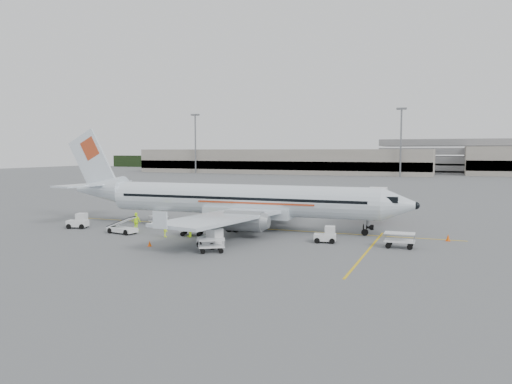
% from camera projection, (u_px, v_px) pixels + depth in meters
% --- Properties ---
extents(ground, '(360.00, 360.00, 0.00)m').
position_uv_depth(ground, '(249.00, 228.00, 54.43)').
color(ground, '#56595B').
extents(stripe_lead, '(44.00, 0.20, 0.01)m').
position_uv_depth(stripe_lead, '(249.00, 228.00, 54.43)').
color(stripe_lead, yellow).
rests_on(stripe_lead, ground).
extents(stripe_cross, '(0.20, 20.00, 0.01)m').
position_uv_depth(stripe_cross, '(368.00, 251.00, 41.93)').
color(stripe_cross, yellow).
rests_on(stripe_cross, ground).
extents(terminal_west, '(110.00, 22.00, 9.00)m').
position_uv_depth(terminal_west, '(281.00, 161.00, 189.25)').
color(terminal_west, gray).
rests_on(terminal_west, ground).
extents(parking_garage, '(62.00, 24.00, 14.00)m').
position_uv_depth(parking_garage, '(464.00, 155.00, 193.29)').
color(parking_garage, slate).
rests_on(parking_garage, ground).
extents(treeline, '(300.00, 3.00, 6.00)m').
position_uv_depth(treeline, '(401.00, 163.00, 216.61)').
color(treeline, black).
rests_on(treeline, ground).
extents(mast_west, '(3.20, 1.20, 22.00)m').
position_uv_depth(mast_west, '(195.00, 144.00, 188.47)').
color(mast_west, slate).
rests_on(mast_west, ground).
extents(mast_center, '(3.20, 1.20, 22.00)m').
position_uv_depth(mast_center, '(401.00, 143.00, 161.24)').
color(mast_center, slate).
rests_on(mast_center, ground).
extents(aircraft, '(40.17, 31.96, 10.81)m').
position_uv_depth(aircraft, '(241.00, 179.00, 53.50)').
color(aircraft, white).
rests_on(aircraft, ground).
extents(jet_bridge, '(3.30, 14.90, 3.89)m').
position_uv_depth(jet_bridge, '(374.00, 206.00, 58.20)').
color(jet_bridge, white).
rests_on(jet_bridge, ground).
extents(belt_loader, '(4.46, 2.32, 2.30)m').
position_uv_depth(belt_loader, '(122.00, 222.00, 50.72)').
color(belt_loader, white).
rests_on(belt_loader, ground).
extents(tug_fore, '(2.14, 1.44, 1.53)m').
position_uv_depth(tug_fore, '(325.00, 234.00, 45.73)').
color(tug_fore, white).
rests_on(tug_fore, ground).
extents(tug_mid, '(2.44, 1.80, 1.69)m').
position_uv_depth(tug_mid, '(211.00, 238.00, 43.45)').
color(tug_mid, white).
rests_on(tug_mid, ground).
extents(tug_aft, '(2.39, 1.77, 1.65)m').
position_uv_depth(tug_aft, '(77.00, 221.00, 54.26)').
color(tug_aft, white).
rests_on(tug_aft, ground).
extents(cart_loaded_a, '(2.66, 2.03, 1.23)m').
position_uv_depth(cart_loaded_a, '(192.00, 229.00, 49.62)').
color(cart_loaded_a, white).
rests_on(cart_loaded_a, ground).
extents(cart_loaded_b, '(2.49, 2.03, 1.13)m').
position_uv_depth(cart_loaded_b, '(159.00, 221.00, 56.07)').
color(cart_loaded_b, white).
rests_on(cart_loaded_b, ground).
extents(cart_empty_a, '(2.48, 2.19, 1.11)m').
position_uv_depth(cart_empty_a, '(211.00, 246.00, 41.29)').
color(cart_empty_a, white).
rests_on(cart_empty_a, ground).
extents(cart_empty_b, '(2.60, 1.59, 1.34)m').
position_uv_depth(cart_empty_b, '(400.00, 240.00, 43.27)').
color(cart_empty_b, white).
rests_on(cart_empty_b, ground).
extents(cone_nose, '(0.42, 0.42, 0.68)m').
position_uv_depth(cone_nose, '(448.00, 237.00, 46.53)').
color(cone_nose, '#FE5A09').
rests_on(cone_nose, ground).
extents(cone_port, '(0.33, 0.33, 0.54)m').
position_uv_depth(cone_port, '(280.00, 209.00, 69.75)').
color(cone_port, '#FE5A09').
rests_on(cone_port, ground).
extents(cone_stbd, '(0.33, 0.33, 0.54)m').
position_uv_depth(cone_stbd, '(150.00, 243.00, 43.98)').
color(cone_stbd, '#FE5A09').
rests_on(cone_stbd, ground).
extents(crew_a, '(0.69, 0.66, 1.59)m').
position_uv_depth(crew_a, '(213.00, 226.00, 50.83)').
color(crew_a, '#C4EE1C').
rests_on(crew_a, ground).
extents(crew_b, '(1.15, 1.17, 1.90)m').
position_uv_depth(crew_b, '(189.00, 228.00, 48.54)').
color(crew_b, '#C4EE1C').
rests_on(crew_b, ground).
extents(crew_c, '(1.25, 1.33, 1.80)m').
position_uv_depth(crew_c, '(166.00, 228.00, 48.65)').
color(crew_c, '#C4EE1C').
rests_on(crew_c, ground).
extents(crew_d, '(1.16, 0.56, 1.92)m').
position_uv_depth(crew_d, '(136.00, 222.00, 52.65)').
color(crew_d, '#C4EE1C').
rests_on(crew_d, ground).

